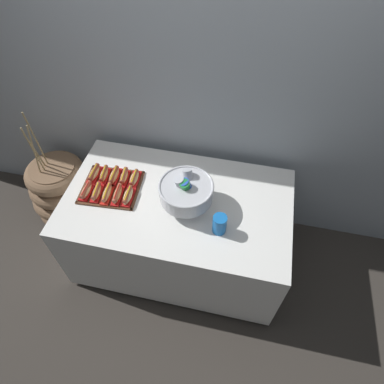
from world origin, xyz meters
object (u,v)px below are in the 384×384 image
(hot_dog_0, at_px, (86,191))
(hot_dog_4, at_px, (128,196))
(buffet_table, at_px, (179,228))
(hot_dog_5, at_px, (94,174))
(hot_dog_6, at_px, (104,175))
(hot_dog_7, at_px, (114,176))
(serving_tray, at_px, (111,187))
(hot_dog_3, at_px, (117,194))
(punch_bowl, at_px, (186,191))
(floor_vase, at_px, (63,191))
(hot_dog_8, at_px, (124,177))
(hot_dog_9, at_px, (134,178))
(cup_stack, at_px, (219,224))
(hot_dog_2, at_px, (107,193))
(hot_dog_1, at_px, (97,192))

(hot_dog_0, bearing_deg, hot_dog_4, 4.02)
(buffet_table, height_order, hot_dog_5, hot_dog_5)
(hot_dog_6, relative_size, hot_dog_7, 0.90)
(buffet_table, xyz_separation_m, serving_tray, (-0.49, 0.01, 0.36))
(hot_dog_0, distance_m, hot_dog_3, 0.23)
(buffet_table, xyz_separation_m, punch_bowl, (0.07, -0.02, 0.50))
(floor_vase, height_order, hot_dog_8, floor_vase)
(hot_dog_9, bearing_deg, hot_dog_5, -175.98)
(serving_tray, xyz_separation_m, hot_dog_3, (0.08, -0.08, 0.03))
(hot_dog_3, distance_m, hot_dog_4, 0.08)
(hot_dog_3, height_order, cup_stack, cup_stack)
(hot_dog_2, distance_m, hot_dog_7, 0.17)
(hot_dog_4, bearing_deg, hot_dog_7, 136.29)
(hot_dog_3, bearing_deg, hot_dog_8, 94.02)
(hot_dog_9, xyz_separation_m, punch_bowl, (0.41, -0.12, 0.11))
(hot_dog_2, relative_size, hot_dog_7, 1.02)
(cup_stack, bearing_deg, hot_dog_5, 164.90)
(floor_vase, relative_size, hot_dog_8, 7.00)
(hot_dog_7, xyz_separation_m, cup_stack, (0.82, -0.27, 0.03))
(floor_vase, bearing_deg, hot_dog_6, -14.29)
(hot_dog_2, height_order, hot_dog_7, hot_dog_7)
(floor_vase, relative_size, hot_dog_1, 6.51)
(serving_tray, bearing_deg, hot_dog_9, 32.83)
(serving_tray, distance_m, hot_dog_5, 0.17)
(hot_dog_0, relative_size, cup_stack, 1.14)
(hot_dog_7, bearing_deg, hot_dog_5, -175.98)
(floor_vase, bearing_deg, hot_dog_5, -16.95)
(hot_dog_0, xyz_separation_m, hot_dog_1, (0.07, 0.01, 0.00))
(hot_dog_2, height_order, hot_dog_6, hot_dog_6)
(hot_dog_4, xyz_separation_m, hot_dog_6, (-0.24, 0.15, 0.00))
(hot_dog_0, bearing_deg, hot_dog_5, 94.02)
(hot_dog_5, xyz_separation_m, cup_stack, (0.97, -0.26, 0.03))
(hot_dog_9, bearing_deg, hot_dog_8, -175.98)
(hot_dog_7, bearing_deg, hot_dog_2, -85.98)
(hot_dog_1, height_order, hot_dog_5, hot_dog_5)
(hot_dog_0, distance_m, hot_dog_8, 0.28)
(hot_dog_4, bearing_deg, hot_dog_3, -175.98)
(floor_vase, bearing_deg, cup_stack, -15.72)
(hot_dog_6, distance_m, hot_dog_8, 0.15)
(hot_dog_3, bearing_deg, serving_tray, 136.29)
(hot_dog_4, relative_size, hot_dog_7, 0.95)
(hot_dog_9, bearing_deg, hot_dog_3, -110.43)
(floor_vase, xyz_separation_m, hot_dog_1, (0.57, -0.31, 0.50))
(hot_dog_4, bearing_deg, hot_dog_6, 147.76)
(hot_dog_1, xyz_separation_m, cup_stack, (0.88, -0.10, 0.03))
(floor_vase, bearing_deg, hot_dog_2, -25.05)
(hot_dog_7, bearing_deg, buffet_table, -10.48)
(floor_vase, relative_size, hot_dog_5, 6.22)
(floor_vase, xyz_separation_m, hot_dog_7, (0.63, -0.14, 0.50))
(hot_dog_0, xyz_separation_m, hot_dog_5, (-0.01, 0.16, 0.00))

